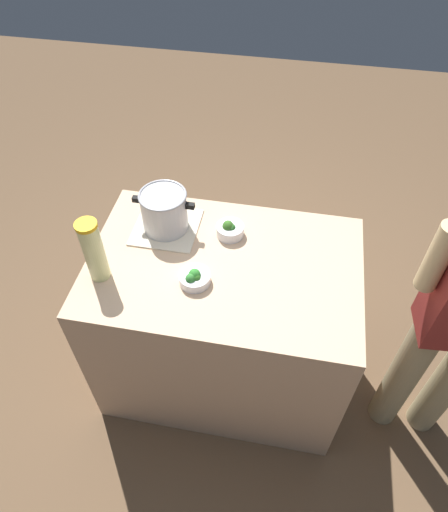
# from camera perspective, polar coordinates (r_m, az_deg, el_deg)

# --- Properties ---
(ground_plane) EXTENTS (8.00, 8.00, 0.00)m
(ground_plane) POSITION_cam_1_polar(r_m,az_deg,el_deg) (2.75, 0.00, -13.57)
(ground_plane) COLOR brown
(counter_slab) EXTENTS (1.19, 0.79, 0.91)m
(counter_slab) POSITION_cam_1_polar(r_m,az_deg,el_deg) (2.36, 0.00, -8.27)
(counter_slab) COLOR tan
(counter_slab) RESTS_ON ground_plane
(dish_cloth) EXTENTS (0.29, 0.29, 0.01)m
(dish_cloth) POSITION_cam_1_polar(r_m,az_deg,el_deg) (2.16, -7.13, 3.58)
(dish_cloth) COLOR beige
(dish_cloth) RESTS_ON counter_slab
(cooking_pot) EXTENTS (0.28, 0.21, 0.19)m
(cooking_pot) POSITION_cam_1_polar(r_m,az_deg,el_deg) (2.09, -7.39, 5.62)
(cooking_pot) COLOR #B7B7BC
(cooking_pot) RESTS_ON dish_cloth
(lemonade_pitcher) EXTENTS (0.09, 0.09, 0.30)m
(lemonade_pitcher) POSITION_cam_1_polar(r_m,az_deg,el_deg) (1.91, -15.82, 0.65)
(lemonade_pitcher) COLOR beige
(lemonade_pitcher) RESTS_ON counter_slab
(broccoli_bowl_front) EXTENTS (0.13, 0.13, 0.08)m
(broccoli_bowl_front) POSITION_cam_1_polar(r_m,az_deg,el_deg) (2.10, 0.73, 3.28)
(broccoli_bowl_front) COLOR silver
(broccoli_bowl_front) RESTS_ON counter_slab
(broccoli_bowl_center) EXTENTS (0.13, 0.13, 0.07)m
(broccoli_bowl_center) POSITION_cam_1_polar(r_m,az_deg,el_deg) (1.91, -3.68, -2.72)
(broccoli_bowl_center) COLOR silver
(broccoli_bowl_center) RESTS_ON counter_slab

